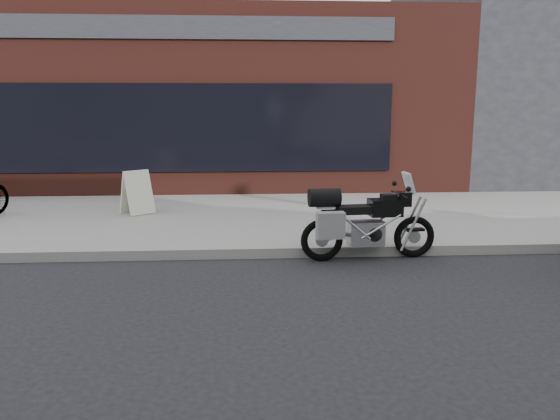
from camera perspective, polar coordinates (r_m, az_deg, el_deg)
ground at (r=4.32m, az=1.98°, el=-19.80°), size 120.00×120.00×0.00m
near_sidewalk at (r=10.91m, az=-1.54°, el=-0.39°), size 44.00×6.00×0.15m
storefront at (r=17.75m, az=-8.99°, el=10.87°), size 14.00×10.07×4.50m
motorcycle at (r=7.91m, az=8.42°, el=-1.33°), size 2.01×0.75×1.27m
sandwich_sign at (r=10.85m, az=-14.74°, el=1.83°), size 0.71×0.70×0.84m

